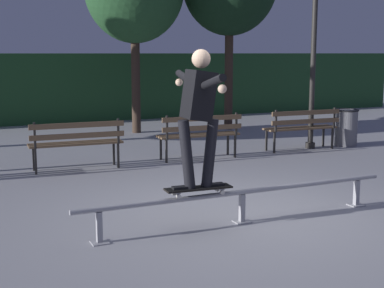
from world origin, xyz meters
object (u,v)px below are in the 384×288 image
at_px(grind_rail, 242,197).
at_px(lamp_post_right, 314,29).
at_px(park_bench_left_center, 77,140).
at_px(park_bench_rightmost, 302,125).
at_px(trash_can, 346,127).
at_px(skateboarder, 199,107).
at_px(park_bench_right_center, 200,131).
at_px(skateboard, 198,189).

height_order(grind_rail, lamp_post_right, lamp_post_right).
height_order(park_bench_left_center, park_bench_rightmost, same).
height_order(park_bench_rightmost, trash_can, park_bench_rightmost).
bearing_deg(grind_rail, trash_can, 38.69).
xyz_separation_m(skateboarder, park_bench_right_center, (1.82, 3.77, -0.87)).
xyz_separation_m(skateboard, skateboarder, (0.00, -0.00, 0.94)).
height_order(grind_rail, park_bench_left_center, park_bench_left_center).
bearing_deg(lamp_post_right, skateboarder, -138.92).
bearing_deg(grind_rail, lamp_post_right, 44.99).
bearing_deg(skateboard, park_bench_right_center, 64.18).
relative_size(skateboarder, park_bench_rightmost, 0.96).
bearing_deg(park_bench_rightmost, grind_rail, -133.64).
xyz_separation_m(skateboarder, trash_can, (5.39, 3.86, -1.00)).
bearing_deg(skateboard, trash_can, 35.57).
relative_size(grind_rail, lamp_post_right, 1.05).
relative_size(skateboard, lamp_post_right, 0.20).
height_order(park_bench_right_center, trash_can, park_bench_right_center).
bearing_deg(park_bench_left_center, skateboard, -82.08).
bearing_deg(lamp_post_right, trash_can, -4.03).
xyz_separation_m(park_bench_rightmost, trash_can, (1.22, 0.09, -0.12)).
xyz_separation_m(grind_rail, park_bench_right_center, (1.24, 3.77, 0.22)).
distance_m(skateboard, lamp_post_right, 6.29).
relative_size(grind_rail, park_bench_left_center, 2.54).
xyz_separation_m(skateboarder, lamp_post_right, (4.50, 3.92, 1.07)).
bearing_deg(skateboard, park_bench_rightmost, 42.10).
distance_m(park_bench_right_center, trash_can, 3.57).
distance_m(skateboard, park_bench_rightmost, 5.62).
height_order(park_bench_rightmost, lamp_post_right, lamp_post_right).
bearing_deg(skateboarder, park_bench_left_center, 97.97).
xyz_separation_m(skateboard, park_bench_right_center, (1.82, 3.77, 0.06)).
xyz_separation_m(park_bench_right_center, trash_can, (3.57, 0.09, -0.12)).
xyz_separation_m(grind_rail, park_bench_rightmost, (3.59, 3.77, 0.22)).
bearing_deg(trash_can, park_bench_rightmost, -175.82).
distance_m(grind_rail, skateboard, 0.60).
xyz_separation_m(park_bench_right_center, park_bench_rightmost, (2.35, 0.00, 0.00)).
bearing_deg(park_bench_left_center, lamp_post_right, 1.74).
distance_m(skateboarder, trash_can, 6.70).
bearing_deg(lamp_post_right, park_bench_left_center, -178.26).
distance_m(skateboard, park_bench_right_center, 4.19).
bearing_deg(skateboard, park_bench_left_center, 97.92).
bearing_deg(park_bench_left_center, skateboarder, -82.03).
relative_size(skateboard, park_bench_rightmost, 0.49).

